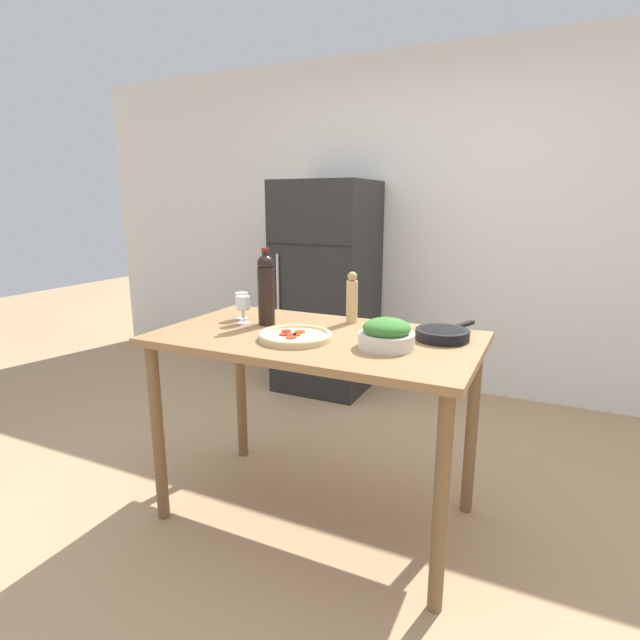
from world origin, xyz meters
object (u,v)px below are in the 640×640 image
wine_glass_near (243,305)px  cast_iron_skillet (443,334)px  refrigerator (327,287)px  salad_bowl (387,334)px  wine_bottle (266,288)px  pepper_mill (352,298)px  wine_glass_far (242,301)px  homemade_pizza (295,336)px

wine_glass_near → cast_iron_skillet: size_ratio=0.38×
refrigerator → wine_glass_near: refrigerator is taller
salad_bowl → wine_bottle: bearing=168.1°
wine_glass_near → salad_bowl: wine_glass_near is taller
cast_iron_skillet → wine_glass_near: bearing=-172.8°
wine_bottle → refrigerator: bearing=104.2°
wine_glass_near → pepper_mill: bearing=27.7°
wine_bottle → wine_glass_near: bearing=-163.4°
wine_glass_far → homemade_pizza: (0.43, -0.23, -0.08)m
wine_glass_near → wine_glass_far: (-0.06, 0.08, 0.00)m
wine_glass_far → cast_iron_skillet: size_ratio=0.38×
wine_bottle → wine_glass_far: wine_bottle is taller
wine_bottle → wine_glass_near: wine_bottle is taller
wine_bottle → cast_iron_skillet: bearing=5.9°
wine_bottle → cast_iron_skillet: size_ratio=1.03×
salad_bowl → homemade_pizza: size_ratio=0.72×
refrigerator → wine_bottle: (0.39, -1.55, 0.26)m
refrigerator → homemade_pizza: size_ratio=5.17×
wine_glass_far → cast_iron_skillet: 1.01m
pepper_mill → cast_iron_skillet: (0.47, -0.13, -0.10)m
pepper_mill → homemade_pizza: size_ratio=0.79×
pepper_mill → homemade_pizza: (-0.10, -0.40, -0.11)m
wine_glass_near → refrigerator: bearing=100.0°
pepper_mill → cast_iron_skillet: 0.50m
salad_bowl → homemade_pizza: (-0.39, -0.05, -0.04)m
refrigerator → salad_bowl: bearing=-58.4°
cast_iron_skillet → homemade_pizza: bearing=-155.0°
wine_glass_far → pepper_mill: size_ratio=0.54×
homemade_pizza → wine_glass_near: bearing=157.6°
refrigerator → pepper_mill: (0.75, -1.34, 0.20)m
wine_glass_near → wine_glass_far: same height
wine_bottle → pepper_mill: 0.42m
wine_glass_near → salad_bowl: 0.77m
wine_glass_near → homemade_pizza: (0.37, -0.15, -0.08)m
wine_glass_near → cast_iron_skillet: wine_glass_near is taller
pepper_mill → wine_glass_near: bearing=-152.3°
wine_bottle → wine_glass_near: (-0.11, -0.03, -0.08)m
refrigerator → wine_glass_far: bearing=-81.8°
salad_bowl → homemade_pizza: salad_bowl is taller
refrigerator → salad_bowl: 1.99m
pepper_mill → homemade_pizza: pepper_mill is taller
refrigerator → wine_glass_far: 1.53m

